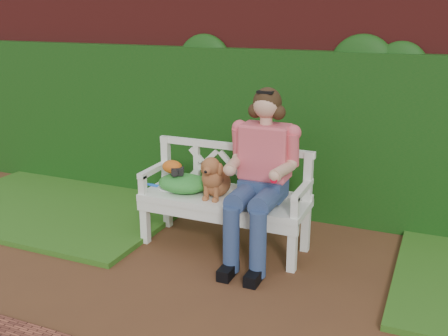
% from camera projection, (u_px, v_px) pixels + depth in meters
% --- Properties ---
extents(ground, '(60.00, 60.00, 0.00)m').
position_uv_depth(ground, '(235.00, 291.00, 4.04)').
color(ground, '#56321B').
extents(brick_wall, '(10.00, 0.30, 2.20)m').
position_uv_depth(brick_wall, '(306.00, 108.00, 5.38)').
color(brick_wall, maroon).
rests_on(brick_wall, ground).
extents(ivy_hedge, '(10.00, 0.18, 1.70)m').
position_uv_depth(ivy_hedge, '(299.00, 137.00, 5.26)').
color(ivy_hedge, '#1E4211').
rests_on(ivy_hedge, ground).
extents(grass_left, '(2.60, 2.00, 0.05)m').
position_uv_depth(grass_left, '(64.00, 205.00, 5.73)').
color(grass_left, '#1E4E16').
rests_on(grass_left, ground).
extents(garden_bench, '(1.59, 0.62, 0.48)m').
position_uv_depth(garden_bench, '(224.00, 222.00, 4.72)').
color(garden_bench, white).
rests_on(garden_bench, ground).
extents(seated_woman, '(0.90, 1.01, 1.48)m').
position_uv_depth(seated_woman, '(263.00, 175.00, 4.42)').
color(seated_woman, '#FF4571').
rests_on(seated_woman, ground).
extents(dog, '(0.35, 0.41, 0.39)m').
position_uv_depth(dog, '(216.00, 176.00, 4.60)').
color(dog, brown).
rests_on(dog, garden_bench).
extents(tennis_racket, '(0.57, 0.34, 0.03)m').
position_uv_depth(tennis_racket, '(170.00, 188.00, 4.86)').
color(tennis_racket, white).
rests_on(tennis_racket, garden_bench).
extents(green_bag, '(0.54, 0.47, 0.16)m').
position_uv_depth(green_bag, '(183.00, 183.00, 4.78)').
color(green_bag, '#278C16').
rests_on(green_bag, garden_bench).
extents(camera_item, '(0.13, 0.11, 0.07)m').
position_uv_depth(camera_item, '(178.00, 171.00, 4.73)').
color(camera_item, black).
rests_on(camera_item, green_bag).
extents(baseball_glove, '(0.23, 0.20, 0.12)m').
position_uv_depth(baseball_glove, '(172.00, 167.00, 4.78)').
color(baseball_glove, '#C15614').
rests_on(baseball_glove, green_bag).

